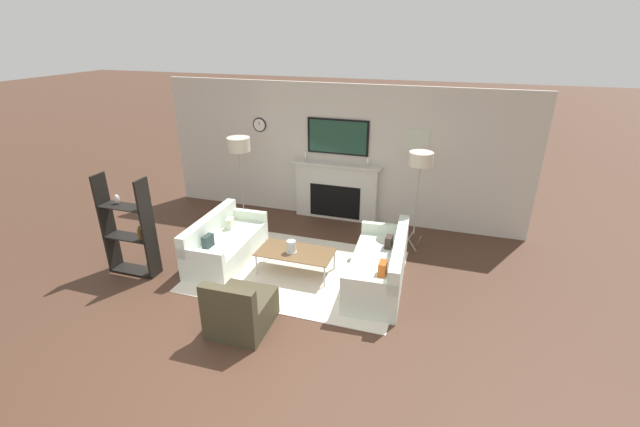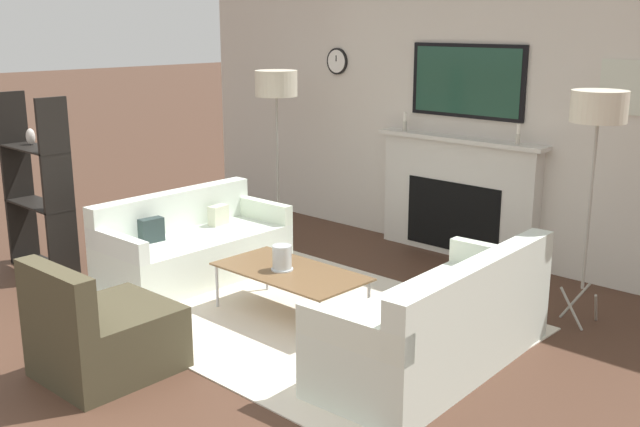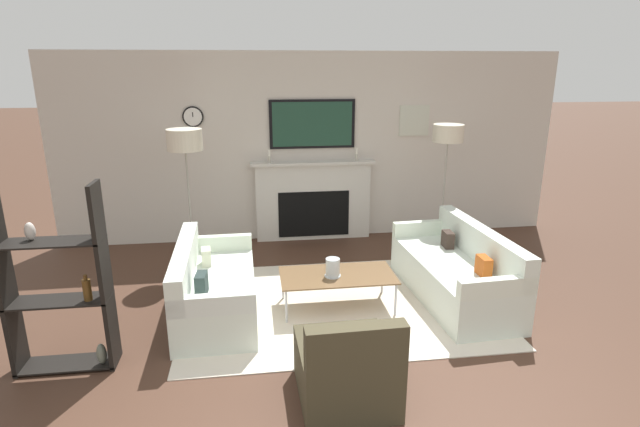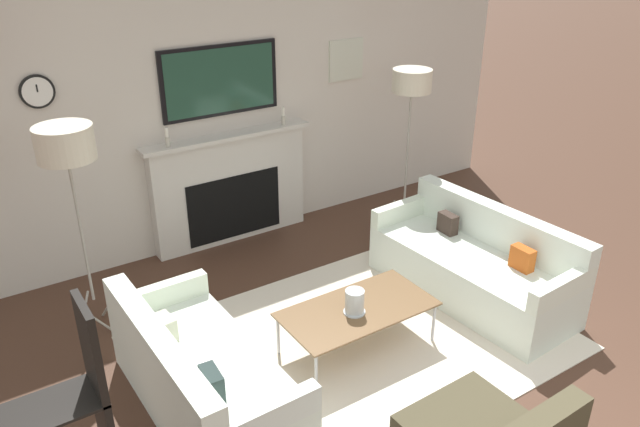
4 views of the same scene
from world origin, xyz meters
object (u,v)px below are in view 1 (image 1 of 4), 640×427
at_px(armchair, 240,311).
at_px(hurricane_candle, 291,247).
at_px(floor_lamp_right, 421,161).
at_px(shelf_unit, 129,230).
at_px(couch_right, 380,268).
at_px(coffee_table, 296,253).
at_px(couch_left, 224,244).
at_px(floor_lamp_left, 239,146).

bearing_deg(armchair, hurricane_candle, 84.96).
height_order(floor_lamp_right, shelf_unit, floor_lamp_right).
bearing_deg(couch_right, coffee_table, -177.68).
xyz_separation_m(couch_left, coffee_table, (1.31, -0.05, 0.09)).
distance_m(couch_right, coffee_table, 1.35).
xyz_separation_m(floor_lamp_right, shelf_unit, (-4.18, -2.21, -0.87)).
xyz_separation_m(armchair, floor_lamp_left, (-1.47, 2.96, 1.35)).
distance_m(armchair, floor_lamp_right, 3.77).
bearing_deg(couch_right, hurricane_candle, -176.47).
xyz_separation_m(couch_right, shelf_unit, (-3.83, -0.83, 0.46)).
bearing_deg(hurricane_candle, shelf_unit, -163.04).
relative_size(armchair, hurricane_candle, 4.23).
distance_m(couch_left, armchair, 1.93).
bearing_deg(floor_lamp_right, shelf_unit, -152.12).
xyz_separation_m(hurricane_candle, floor_lamp_left, (-1.60, 1.47, 1.15)).
bearing_deg(couch_left, armchair, -54.55).
bearing_deg(couch_right, couch_left, -179.92).
xyz_separation_m(couch_left, armchair, (1.12, -1.58, -0.00)).
bearing_deg(hurricane_candle, couch_right, 3.53).
relative_size(couch_right, coffee_table, 1.59).
height_order(coffee_table, shelf_unit, shelf_unit).
bearing_deg(armchair, floor_lamp_left, 116.35).
height_order(couch_left, coffee_table, couch_left).
bearing_deg(coffee_table, couch_left, 177.78).
height_order(floor_lamp_left, shelf_unit, floor_lamp_left).
height_order(hurricane_candle, shelf_unit, shelf_unit).
distance_m(couch_right, shelf_unit, 3.94).
xyz_separation_m(couch_right, armchair, (-1.54, -1.58, -0.02)).
height_order(armchair, floor_lamp_right, floor_lamp_right).
height_order(couch_left, couch_right, couch_right).
height_order(armchair, shelf_unit, shelf_unit).
bearing_deg(floor_lamp_left, shelf_unit, -110.39).
height_order(couch_right, floor_lamp_left, floor_lamp_left).
relative_size(floor_lamp_left, shelf_unit, 1.09).
distance_m(couch_left, hurricane_candle, 1.27).
bearing_deg(couch_left, floor_lamp_left, 104.00).
xyz_separation_m(floor_lamp_left, shelf_unit, (-0.82, -2.21, -0.86)).
bearing_deg(floor_lamp_right, coffee_table, -139.74).
bearing_deg(couch_right, shelf_unit, -167.84).
height_order(hurricane_candle, floor_lamp_left, floor_lamp_left).
bearing_deg(floor_lamp_left, couch_right, -24.72).
bearing_deg(shelf_unit, couch_left, 35.13).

